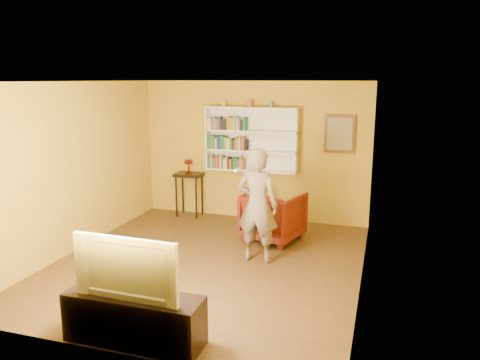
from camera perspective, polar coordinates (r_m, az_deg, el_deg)
name	(u,v)px	position (r m, az deg, el deg)	size (l,w,h in m)	color
room_shell	(207,198)	(6.90, -4.03, -2.24)	(5.30, 5.80, 2.88)	#442D16
bookshelf	(252,139)	(9.04, 1.49, 4.98)	(1.80, 0.29, 1.23)	white
books_row_lower	(226,163)	(9.16, -1.72, 2.13)	(0.73, 0.19, 0.27)	#238078
books_row_middle	(227,143)	(9.09, -1.56, 4.51)	(0.79, 0.19, 0.27)	#176B2E
books_row_upper	(228,124)	(9.04, -1.47, 6.85)	(0.77, 0.19, 0.25)	yellow
ornament_left	(224,104)	(9.09, -1.97, 9.28)	(0.08, 0.08, 0.11)	gold
ornament_centre	(250,104)	(8.93, 1.19, 9.29)	(0.09, 0.09, 0.13)	brown
ornament_right	(271,105)	(8.82, 3.78, 9.15)	(0.07, 0.07, 0.10)	#466875
framed_painting	(340,134)	(8.77, 12.07, 5.52)	(0.55, 0.05, 0.70)	#573118
console_table	(189,181)	(9.46, -6.24, -0.07)	(0.54, 0.41, 0.88)	black
ruby_lustre	(189,163)	(9.40, -6.29, 2.02)	(0.17, 0.17, 0.28)	maroon
armchair	(273,216)	(8.09, 4.07, -4.41)	(0.90, 0.93, 0.84)	#4A0A05
person	(257,206)	(7.02, 2.15, -3.14)	(0.64, 0.42, 1.75)	brown
game_remote	(237,170)	(6.75, -0.38, 1.23)	(0.04, 0.15, 0.04)	white
tv_cabinet	(134,318)	(5.26, -12.75, -16.14)	(1.49, 0.45, 0.53)	black
television	(132,265)	(5.00, -13.08, -10.07)	(1.16, 0.15, 0.67)	black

